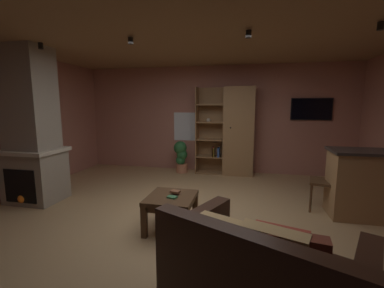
# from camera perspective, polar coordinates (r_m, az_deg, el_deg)

# --- Properties ---
(floor) EXTENTS (6.52, 5.83, 0.02)m
(floor) POSITION_cam_1_polar(r_m,az_deg,el_deg) (3.91, -1.31, -16.43)
(floor) COLOR tan
(floor) RESTS_ON ground
(wall_back) EXTENTS (6.64, 0.06, 2.59)m
(wall_back) POSITION_cam_1_polar(r_m,az_deg,el_deg) (6.46, 4.88, 5.44)
(wall_back) COLOR #AD7060
(wall_back) RESTS_ON ground
(ceiling) EXTENTS (6.52, 5.83, 0.02)m
(ceiling) POSITION_cam_1_polar(r_m,az_deg,el_deg) (3.67, -1.46, 23.63)
(ceiling) COLOR #8E6B47
(window_pane_back) EXTENTS (0.62, 0.01, 0.71)m
(window_pane_back) POSITION_cam_1_polar(r_m,az_deg,el_deg) (6.57, -1.35, 3.89)
(window_pane_back) COLOR white
(stone_fireplace) EXTENTS (0.91, 0.75, 2.59)m
(stone_fireplace) POSITION_cam_1_polar(r_m,az_deg,el_deg) (5.10, -31.91, 1.91)
(stone_fireplace) COLOR gray
(stone_fireplace) RESTS_ON ground
(bookshelf_cabinet) EXTENTS (1.36, 0.41, 2.06)m
(bookshelf_cabinet) POSITION_cam_1_polar(r_m,az_deg,el_deg) (6.16, 9.46, 2.64)
(bookshelf_cabinet) COLOR #997047
(bookshelf_cabinet) RESTS_ON ground
(leather_couch) EXTENTS (1.71, 1.47, 0.84)m
(leather_couch) POSITION_cam_1_polar(r_m,az_deg,el_deg) (2.32, 15.12, -26.72)
(leather_couch) COLOR #382116
(leather_couch) RESTS_ON ground
(coffee_table) EXTENTS (0.61, 0.64, 0.46)m
(coffee_table) POSITION_cam_1_polar(r_m,az_deg,el_deg) (3.50, -4.63, -12.79)
(coffee_table) COLOR #4C331E
(coffee_table) RESTS_ON ground
(table_book_0) EXTENTS (0.13, 0.11, 0.02)m
(table_book_0) POSITION_cam_1_polar(r_m,az_deg,el_deg) (3.39, -4.44, -11.64)
(table_book_0) COLOR #387247
(table_book_0) RESTS_ON coffee_table
(table_book_1) EXTENTS (0.14, 0.12, 0.03)m
(table_book_1) POSITION_cam_1_polar(r_m,az_deg,el_deg) (3.51, -3.69, -10.44)
(table_book_1) COLOR brown
(table_book_1) RESTS_ON coffee_table
(dining_chair) EXTENTS (0.51, 0.51, 0.92)m
(dining_chair) POSITION_cam_1_polar(r_m,az_deg,el_deg) (4.54, 28.36, -6.68)
(dining_chair) COLOR #4C331E
(dining_chair) RESTS_ON ground
(potted_floor_plant) EXTENTS (0.34, 0.32, 0.78)m
(potted_floor_plant) POSITION_cam_1_polar(r_m,az_deg,el_deg) (6.32, -2.44, -2.55)
(potted_floor_plant) COLOR #B77051
(potted_floor_plant) RESTS_ON ground
(wall_mounted_tv) EXTENTS (0.88, 0.06, 0.49)m
(wall_mounted_tv) POSITION_cam_1_polar(r_m,az_deg,el_deg) (6.48, 24.88, 7.01)
(wall_mounted_tv) COLOR black
(track_light_spot_0) EXTENTS (0.07, 0.07, 0.09)m
(track_light_spot_0) POSITION_cam_1_polar(r_m,az_deg,el_deg) (4.68, -30.46, 18.20)
(track_light_spot_0) COLOR black
(track_light_spot_1) EXTENTS (0.07, 0.07, 0.09)m
(track_light_spot_1) POSITION_cam_1_polar(r_m,az_deg,el_deg) (3.89, -13.42, 21.32)
(track_light_spot_1) COLOR black
(track_light_spot_2) EXTENTS (0.07, 0.07, 0.09)m
(track_light_spot_2) POSITION_cam_1_polar(r_m,az_deg,el_deg) (3.55, 12.39, 22.65)
(track_light_spot_2) COLOR black
(track_light_spot_3) EXTENTS (0.07, 0.07, 0.09)m
(track_light_spot_3) POSITION_cam_1_polar(r_m,az_deg,el_deg) (3.80, 36.23, 20.30)
(track_light_spot_3) COLOR black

